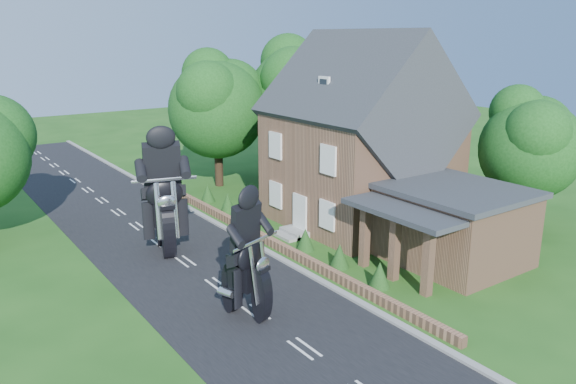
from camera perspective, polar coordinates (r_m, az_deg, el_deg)
ground at (r=21.21m, az=-3.31°, el=-12.20°), size 120.00×120.00×0.00m
road at (r=21.21m, az=-3.31°, el=-12.17°), size 7.00×80.00×0.02m
kerb at (r=23.11m, az=4.49°, el=-9.61°), size 0.30×80.00×0.12m
garden_wall at (r=27.09m, az=-1.21°, el=-5.35°), size 0.30×22.00×0.40m
house at (r=30.45m, az=7.41°, el=4.98°), size 9.54×8.64×10.24m
annex at (r=26.17m, az=16.28°, el=-3.12°), size 7.05×5.94×3.44m
tree_annex_side at (r=31.83m, az=23.68°, el=4.89°), size 5.64×5.20×7.48m
tree_house_right at (r=36.46m, az=11.88°, el=7.86°), size 6.51×6.00×8.40m
tree_behind_house at (r=40.28m, az=1.55°, el=10.38°), size 7.81×7.20×10.08m
tree_behind_left at (r=37.92m, az=-6.77°, el=9.20°), size 6.94×6.40×9.16m
shrub_a at (r=23.25m, az=9.28°, el=-8.28°), size 0.90×0.90×1.10m
shrub_b at (r=24.94m, az=5.25°, el=-6.45°), size 0.90×0.90×1.10m
shrub_c at (r=26.75m, az=1.77°, el=-4.83°), size 0.90×0.90×1.10m
shrub_d at (r=30.67m, az=-3.85°, el=-2.16°), size 0.90×0.90×1.10m
shrub_e at (r=32.74m, az=-6.14°, el=-1.06°), size 0.90×0.90×1.10m
shrub_f at (r=34.86m, az=-8.15°, el=-0.10°), size 0.90×0.90×1.10m
motorcycle_lead at (r=20.69m, az=-4.18°, el=-10.66°), size 0.90×1.64×1.49m
motorcycle_follow at (r=27.01m, az=-12.27°, el=-4.19°), size 0.98×2.01×1.81m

